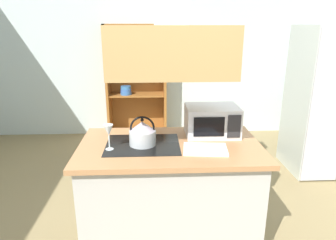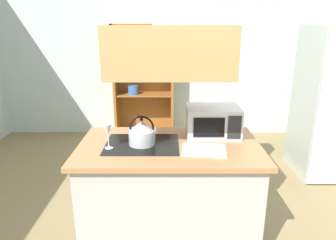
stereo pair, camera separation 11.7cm
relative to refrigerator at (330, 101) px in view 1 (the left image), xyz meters
name	(u,v)px [view 1 (the left image)]	position (x,y,z in m)	size (l,w,h in m)	color
wall_back	(167,55)	(-1.98, 1.57, 0.43)	(6.00, 0.12, 2.70)	silver
kitchen_island	(170,192)	(-2.09, -1.29, -0.47)	(1.50, 0.88, 0.90)	#B6B2AB
range_hood	(170,35)	(-2.09, -1.29, 0.85)	(0.90, 0.70, 1.22)	tan
refrigerator	(330,101)	(0.00, 0.00, 0.00)	(0.90, 0.77, 1.85)	#B6BFB5
dish_cabinet	(137,89)	(-2.50, 1.36, -0.10)	(0.96, 0.40, 1.86)	#935825
kettle	(142,133)	(-2.32, -1.29, 0.08)	(0.22, 0.22, 0.24)	#B9BFC2
cutting_board	(205,149)	(-1.82, -1.42, -0.01)	(0.34, 0.24, 0.02)	white
microwave	(212,121)	(-1.71, -1.07, 0.11)	(0.46, 0.35, 0.26)	silver
wine_glass_on_counter	(109,131)	(-2.57, -1.37, 0.13)	(0.08, 0.08, 0.21)	silver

